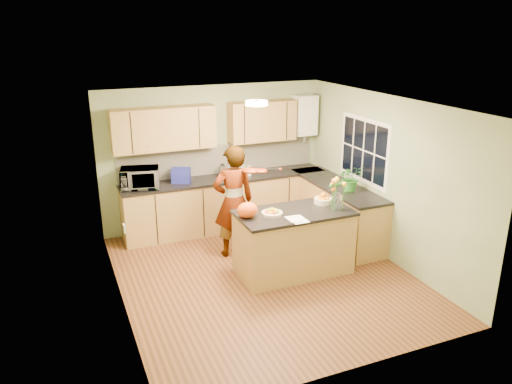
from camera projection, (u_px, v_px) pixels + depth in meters
name	position (u px, v px, depth m)	size (l,w,h in m)	color
floor	(264.00, 276.00, 7.25)	(4.50, 4.50, 0.00)	#512F17
ceiling	(266.00, 103.00, 6.45)	(4.00, 4.50, 0.02)	white
wall_back	(214.00, 157.00, 8.81)	(4.00, 0.02, 2.50)	gray
wall_front	(357.00, 263.00, 4.88)	(4.00, 0.02, 2.50)	gray
wall_left	(116.00, 215.00, 6.12)	(0.02, 4.50, 2.50)	gray
wall_right	(385.00, 178.00, 7.58)	(0.02, 4.50, 2.50)	gray
back_counter	(226.00, 203.00, 8.84)	(3.64, 0.62, 0.94)	#A98043
right_counter	(336.00, 210.00, 8.46)	(0.62, 2.24, 0.94)	#A98043
splashback	(220.00, 159.00, 8.85)	(3.60, 0.02, 0.52)	silver
upper_cabinets	(206.00, 125.00, 8.41)	(3.20, 0.34, 0.70)	#A98043
boiler	(305.00, 115.00, 9.09)	(0.40, 0.30, 0.86)	white
window_right	(364.00, 150.00, 8.00)	(0.01, 1.30, 1.05)	white
light_switch	(124.00, 228.00, 5.58)	(0.02, 0.09, 0.09)	white
ceiling_lamp	(257.00, 103.00, 6.72)	(0.30, 0.30, 0.07)	#FFEABF
peninsula_island	(294.00, 242.00, 7.23)	(1.65, 0.84, 0.95)	#A98043
fruit_dish	(272.00, 212.00, 6.94)	(0.29, 0.29, 0.10)	beige
orange_bowl	(323.00, 199.00, 7.39)	(0.27, 0.27, 0.16)	beige
flower_vase	(339.00, 187.00, 7.03)	(0.29, 0.29, 0.53)	silver
orange_bag	(247.00, 210.00, 6.83)	(0.29, 0.24, 0.22)	#F35014
papers	(298.00, 219.00, 6.78)	(0.22, 0.30, 0.01)	white
violinist	(234.00, 201.00, 7.66)	(0.65, 0.42, 1.77)	tan
violin	(251.00, 171.00, 7.37)	(0.60, 0.24, 0.12)	#4C0C04
microwave	(140.00, 178.00, 8.07)	(0.61, 0.41, 0.33)	white
blue_box	(181.00, 175.00, 8.37)	(0.30, 0.22, 0.24)	navy
kettle	(223.00, 171.00, 8.65)	(0.15, 0.15, 0.29)	#ACADB1
jar_cream	(243.00, 170.00, 8.82)	(0.11, 0.11, 0.17)	beige
jar_white	(248.00, 171.00, 8.77)	(0.11, 0.11, 0.17)	white
potted_plant	(351.00, 178.00, 7.91)	(0.39, 0.33, 0.43)	#2E7D29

